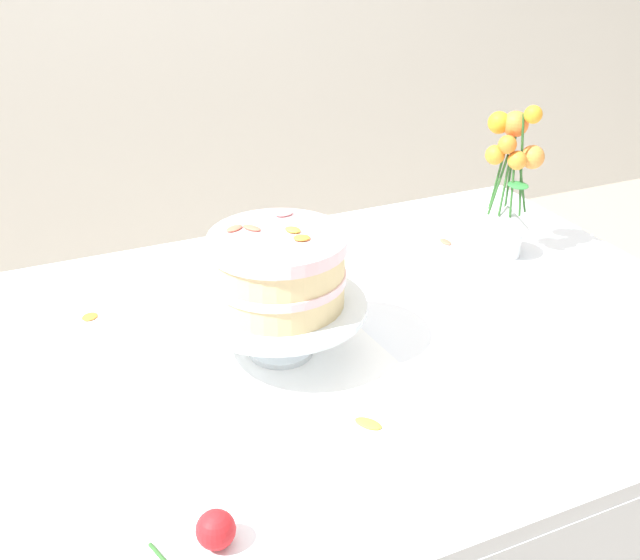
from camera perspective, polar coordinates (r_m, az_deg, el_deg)
name	(u,v)px	position (r m, az deg, el deg)	size (l,w,h in m)	color
dining_table	(350,380)	(1.36, 2.29, -7.66)	(1.40, 1.00, 0.74)	white
linen_napkin	(281,353)	(1.28, -3.01, -5.58)	(0.32, 0.32, 0.00)	white
cake_stand	(280,311)	(1.23, -3.10, -2.42)	(0.29, 0.29, 0.10)	silver
layer_cake	(279,269)	(1.19, -3.20, 0.84)	(0.22, 0.22, 0.13)	beige
flower_vase	(509,193)	(1.60, 14.28, 6.46)	(0.12, 0.11, 0.33)	silver
fallen_rose	(215,530)	(0.95, -8.06, -18.49)	(0.10, 0.10, 0.05)	#2D6028
loose_petal_1	(90,317)	(1.44, -17.25, -2.70)	(0.03, 0.03, 0.00)	orange
loose_petal_2	(368,423)	(1.12, 3.72, -10.92)	(0.04, 0.02, 0.00)	yellow
loose_petal_3	(446,242)	(1.69, 9.61, 2.92)	(0.04, 0.02, 0.00)	#E56B51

